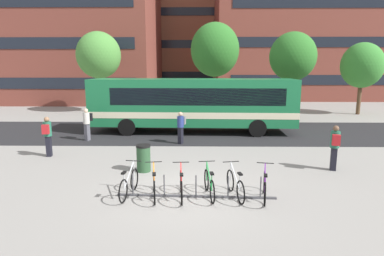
# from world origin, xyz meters

# --- Properties ---
(ground) EXTENTS (200.00, 200.00, 0.00)m
(ground) POSITION_xyz_m (0.00, 0.00, 0.00)
(ground) COLOR gray
(bus_lane_asphalt) EXTENTS (80.00, 7.20, 0.01)m
(bus_lane_asphalt) POSITION_xyz_m (0.00, 9.56, 0.00)
(bus_lane_asphalt) COLOR #232326
(bus_lane_asphalt) RESTS_ON ground
(city_bus) EXTENTS (12.10, 2.93, 3.20)m
(city_bus) POSITION_xyz_m (-0.02, 9.56, 1.78)
(city_bus) COLOR #196B3D
(city_bus) RESTS_ON ground
(bike_rack) EXTENTS (4.86, 0.28, 0.70)m
(bike_rack) POSITION_xyz_m (0.29, -0.47, 0.09)
(bike_rack) COLOR #47474C
(bike_rack) RESTS_ON ground
(parked_bicycle_silver_0) EXTENTS (0.52, 1.71, 0.99)m
(parked_bicycle_silver_0) POSITION_xyz_m (-1.77, -0.40, 0.38)
(parked_bicycle_silver_0) COLOR black
(parked_bicycle_silver_0) RESTS_ON ground
(parked_bicycle_orange_1) EXTENTS (0.52, 1.71, 0.99)m
(parked_bicycle_orange_1) POSITION_xyz_m (-0.98, -0.51, 0.38)
(parked_bicycle_orange_1) COLOR black
(parked_bicycle_orange_1) RESTS_ON ground
(parked_bicycle_red_2) EXTENTS (0.52, 1.72, 0.99)m
(parked_bicycle_red_2) POSITION_xyz_m (-0.16, -0.53, 0.38)
(parked_bicycle_red_2) COLOR black
(parked_bicycle_red_2) RESTS_ON ground
(parked_bicycle_green_3) EXTENTS (0.52, 1.71, 0.99)m
(parked_bicycle_green_3) POSITION_xyz_m (0.69, -0.41, 0.38)
(parked_bicycle_green_3) COLOR black
(parked_bicycle_green_3) RESTS_ON ground
(parked_bicycle_silver_4) EXTENTS (0.55, 1.70, 0.99)m
(parked_bicycle_silver_4) POSITION_xyz_m (1.48, -0.44, 0.38)
(parked_bicycle_silver_4) COLOR black
(parked_bicycle_silver_4) RESTS_ON ground
(parked_bicycle_purple_5) EXTENTS (0.53, 1.70, 0.99)m
(parked_bicycle_purple_5) POSITION_xyz_m (2.34, -0.57, 0.38)
(parked_bicycle_purple_5) COLOR black
(parked_bicycle_purple_5) RESTS_ON ground
(commuter_red_pack_0) EXTENTS (0.39, 0.56, 1.77)m
(commuter_red_pack_0) POSITION_xyz_m (-6.24, 4.03, 1.02)
(commuter_red_pack_0) COLOR black
(commuter_red_pack_0) RESTS_ON ground
(commuter_black_pack_1) EXTENTS (0.47, 0.60, 1.74)m
(commuter_black_pack_1) POSITION_xyz_m (-5.57, 7.23, 1.01)
(commuter_black_pack_1) COLOR #565660
(commuter_black_pack_1) RESTS_ON ground
(commuter_grey_pack_2) EXTENTS (0.50, 0.60, 1.65)m
(commuter_grey_pack_2) POSITION_xyz_m (-0.52, 6.58, 0.96)
(commuter_grey_pack_2) COLOR black
(commuter_grey_pack_2) RESTS_ON ground
(commuter_red_pack_3) EXTENTS (0.43, 0.58, 1.74)m
(commuter_red_pack_3) POSITION_xyz_m (5.54, 2.24, 1.01)
(commuter_red_pack_3) COLOR black
(commuter_red_pack_3) RESTS_ON ground
(trash_bin) EXTENTS (0.55, 0.55, 1.03)m
(trash_bin) POSITION_xyz_m (-1.71, 2.02, 0.52)
(trash_bin) COLOR #284C2D
(trash_bin) RESTS_ON ground
(street_tree_0) EXTENTS (3.34, 3.34, 6.38)m
(street_tree_0) POSITION_xyz_m (7.21, 14.35, 4.61)
(street_tree_0) COLOR brown
(street_tree_0) RESTS_ON ground
(street_tree_1) EXTENTS (4.15, 4.15, 7.64)m
(street_tree_1) POSITION_xyz_m (1.82, 18.95, 5.32)
(street_tree_1) COLOR brown
(street_tree_1) RESTS_ON ground
(street_tree_2) EXTENTS (3.69, 3.69, 6.82)m
(street_tree_2) POSITION_xyz_m (-8.01, 18.16, 4.85)
(street_tree_2) COLOR brown
(street_tree_2) RESTS_ON ground
(street_tree_3) EXTENTS (3.34, 3.34, 5.84)m
(street_tree_3) POSITION_xyz_m (13.71, 17.32, 4.00)
(street_tree_3) COLOR brown
(street_tree_3) RESTS_ON ground
(building_left_wing) EXTENTS (17.77, 13.79, 15.31)m
(building_left_wing) POSITION_xyz_m (-13.50, 29.07, 7.66)
(building_left_wing) COLOR brown
(building_left_wing) RESTS_ON ground
(building_right_wing) EXTENTS (23.10, 11.61, 20.39)m
(building_right_wing) POSITION_xyz_m (14.21, 32.66, 10.20)
(building_right_wing) COLOR brown
(building_right_wing) RESTS_ON ground
(building_centre_block) EXTENTS (18.66, 11.97, 17.59)m
(building_centre_block) POSITION_xyz_m (-0.14, 43.56, 8.79)
(building_centre_block) COLOR brown
(building_centre_block) RESTS_ON ground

